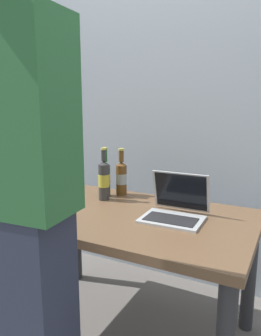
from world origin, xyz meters
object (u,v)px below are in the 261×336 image
laptop (175,208)px  beer_bottle_dark (121,177)px  beer_bottle_brown (105,177)px  beer_bottle_amber (104,179)px  person_figure (15,210)px

laptop → beer_bottle_dark: beer_bottle_dark is taller
beer_bottle_brown → beer_bottle_amber: bearing=-64.4°
beer_bottle_brown → person_figure: bearing=-78.8°
beer_bottle_amber → beer_bottle_brown: beer_bottle_amber is taller
laptop → beer_bottle_amber: (-0.49, 0.09, 0.07)m
laptop → beer_bottle_brown: (-0.53, 0.17, 0.07)m
beer_bottle_amber → beer_bottle_brown: bearing=115.6°
beer_bottle_amber → person_figure: 0.84m
laptop → beer_bottle_brown: bearing=162.2°
beer_bottle_brown → laptop: bearing=-17.8°
beer_bottle_amber → beer_bottle_dark: bearing=73.8°
person_figure → beer_bottle_dark: bearing=96.0°
beer_bottle_amber → beer_bottle_dark: size_ratio=1.06×
laptop → beer_bottle_dark: size_ratio=1.04×
beer_bottle_brown → person_figure: size_ratio=0.17×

